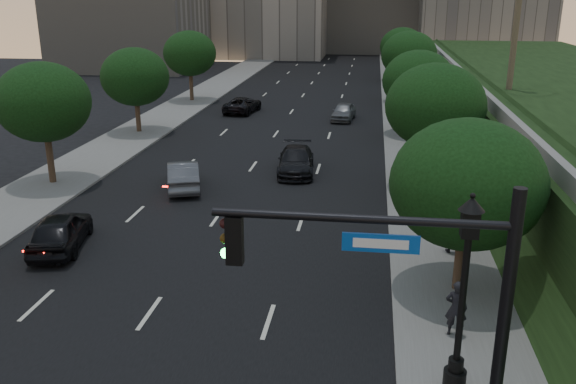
# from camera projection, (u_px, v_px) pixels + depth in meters

# --- Properties ---
(road_surface) EXTENTS (16.00, 140.00, 0.02)m
(road_surface) POSITION_uv_depth(u_px,v_px,m) (272.00, 140.00, 43.72)
(road_surface) COLOR black
(road_surface) RESTS_ON ground
(sidewalk_right) EXTENTS (4.50, 140.00, 0.15)m
(sidewalk_right) POSITION_uv_depth(u_px,v_px,m) (417.00, 144.00, 42.37)
(sidewalk_right) COLOR slate
(sidewalk_right) RESTS_ON ground
(sidewalk_left) EXTENTS (4.50, 140.00, 0.15)m
(sidewalk_left) POSITION_uv_depth(u_px,v_px,m) (135.00, 135.00, 45.03)
(sidewalk_left) COLOR slate
(sidewalk_left) RESTS_ON ground
(parapet_wall) EXTENTS (0.35, 90.00, 0.70)m
(parapet_wall) POSITION_uv_depth(u_px,v_px,m) (475.00, 88.00, 38.73)
(parapet_wall) COLOR slate
(parapet_wall) RESTS_ON embankment
(office_block_filler) EXTENTS (18.00, 16.00, 14.00)m
(office_block_filler) POSITION_uv_depth(u_px,v_px,m) (130.00, 16.00, 82.54)
(office_block_filler) COLOR gray
(office_block_filler) RESTS_ON ground
(tree_right_a) EXTENTS (5.20, 5.20, 6.24)m
(tree_right_a) POSITION_uv_depth(u_px,v_px,m) (467.00, 184.00, 20.43)
(tree_right_a) COLOR #38281C
(tree_right_a) RESTS_ON ground
(tree_right_b) EXTENTS (5.20, 5.20, 6.74)m
(tree_right_b) POSITION_uv_depth(u_px,v_px,m) (435.00, 106.00, 31.56)
(tree_right_b) COLOR #38281C
(tree_right_b) RESTS_ON ground
(tree_right_c) EXTENTS (5.20, 5.20, 6.24)m
(tree_right_c) POSITION_uv_depth(u_px,v_px,m) (418.00, 81.00, 43.95)
(tree_right_c) COLOR #38281C
(tree_right_c) RESTS_ON ground
(tree_right_d) EXTENTS (5.20, 5.20, 6.74)m
(tree_right_d) POSITION_uv_depth(u_px,v_px,m) (409.00, 55.00, 56.96)
(tree_right_d) COLOR #38281C
(tree_right_d) RESTS_ON ground
(tree_right_e) EXTENTS (5.20, 5.20, 6.24)m
(tree_right_e) POSITION_uv_depth(u_px,v_px,m) (402.00, 47.00, 71.23)
(tree_right_e) COLOR #38281C
(tree_right_e) RESTS_ON ground
(tree_left_b) EXTENTS (5.00, 5.00, 6.71)m
(tree_left_b) POSITION_uv_depth(u_px,v_px,m) (43.00, 102.00, 32.34)
(tree_left_b) COLOR #38281C
(tree_left_b) RESTS_ON ground
(tree_left_c) EXTENTS (5.00, 5.00, 6.34)m
(tree_left_c) POSITION_uv_depth(u_px,v_px,m) (135.00, 77.00, 44.68)
(tree_left_c) COLOR #38281C
(tree_left_c) RESTS_ON ground
(tree_left_d) EXTENTS (5.00, 5.00, 6.71)m
(tree_left_d) POSITION_uv_depth(u_px,v_px,m) (190.00, 53.00, 57.74)
(tree_left_d) COLOR #38281C
(tree_left_d) RESTS_ON ground
(traffic_signal_mast) EXTENTS (5.68, 0.56, 7.00)m
(traffic_signal_mast) POSITION_uv_depth(u_px,v_px,m) (440.00, 353.00, 11.51)
(traffic_signal_mast) COLOR black
(traffic_signal_mast) RESTS_ON ground
(street_lamp) EXTENTS (0.64, 0.64, 5.62)m
(street_lamp) POSITION_uv_depth(u_px,v_px,m) (462.00, 305.00, 15.39)
(street_lamp) COLOR black
(street_lamp) RESTS_ON ground
(sedan_near_left) EXTENTS (2.76, 4.85, 1.55)m
(sedan_near_left) POSITION_uv_depth(u_px,v_px,m) (60.00, 231.00, 25.12)
(sedan_near_left) COLOR black
(sedan_near_left) RESTS_ON ground
(sedan_mid_left) EXTENTS (2.97, 4.89, 1.52)m
(sedan_mid_left) POSITION_uv_depth(u_px,v_px,m) (183.00, 175.00, 32.84)
(sedan_mid_left) COLOR #515359
(sedan_mid_left) RESTS_ON ground
(sedan_far_left) EXTENTS (2.92, 5.22, 1.38)m
(sedan_far_left) POSITION_uv_depth(u_px,v_px,m) (243.00, 105.00, 53.57)
(sedan_far_left) COLOR black
(sedan_far_left) RESTS_ON ground
(sedan_near_right) EXTENTS (2.49, 5.21, 1.47)m
(sedan_near_right) POSITION_uv_depth(u_px,v_px,m) (296.00, 161.00, 35.70)
(sedan_near_right) COLOR black
(sedan_near_right) RESTS_ON ground
(sedan_far_right) EXTENTS (2.10, 4.35, 1.43)m
(sedan_far_right) POSITION_uv_depth(u_px,v_px,m) (344.00, 112.00, 50.37)
(sedan_far_right) COLOR slate
(sedan_far_right) RESTS_ON ground
(pedestrian_a) EXTENTS (0.72, 0.53, 1.80)m
(pedestrian_a) POSITION_uv_depth(u_px,v_px,m) (456.00, 308.00, 18.43)
(pedestrian_a) COLOR black
(pedestrian_a) RESTS_ON sidewalk_right
(pedestrian_b) EXTENTS (1.11, 0.98, 1.91)m
(pedestrian_b) POSITION_uv_depth(u_px,v_px,m) (453.00, 229.00, 24.38)
(pedestrian_b) COLOR black
(pedestrian_b) RESTS_ON sidewalk_right
(pedestrian_c) EXTENTS (1.14, 0.64, 1.83)m
(pedestrian_c) POSITION_uv_depth(u_px,v_px,m) (459.00, 224.00, 25.04)
(pedestrian_c) COLOR black
(pedestrian_c) RESTS_ON sidewalk_right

